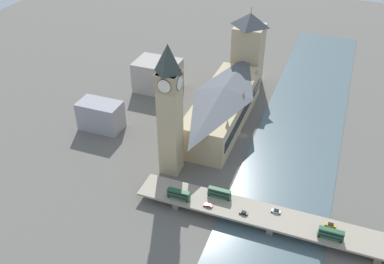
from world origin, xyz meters
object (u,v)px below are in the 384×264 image
object	(u,v)px
road_bridge	(273,218)
double_decker_bus_mid	(331,234)
car_northbound_lead	(330,225)
car_northbound_mid	(208,205)
car_northbound_tail	(276,211)
parliament_hall	(223,106)
victoria_tower	(248,50)
double_decker_bus_rear	(179,194)
clock_tower	(170,108)
double_decker_bus_lead	(219,193)
car_southbound_lead	(244,213)

from	to	relation	value
road_bridge	double_decker_bus_mid	distance (m)	26.34
car_northbound_lead	car_northbound_mid	bearing A→B (deg)	7.66
car_northbound_mid	car_northbound_tail	bearing A→B (deg)	-166.43
road_bridge	parliament_hall	bearing A→B (deg)	-57.44
victoria_tower	double_decker_bus_rear	bearing A→B (deg)	90.82
clock_tower	double_decker_bus_lead	xyz separation A→B (m)	(-32.35, 17.08, -31.28)
parliament_hall	victoria_tower	world-z (taller)	victoria_tower
double_decker_bus_lead	car_northbound_tail	bearing A→B (deg)	178.73
double_decker_bus_mid	car_northbound_tail	bearing A→B (deg)	-16.13
double_decker_bus_mid	car_northbound_lead	world-z (taller)	double_decker_bus_mid
clock_tower	car_northbound_lead	bearing A→B (deg)	168.22
double_decker_bus_mid	victoria_tower	bearing A→B (deg)	-61.71
double_decker_bus_lead	double_decker_bus_rear	distance (m)	19.75
parliament_hall	car_northbound_lead	distance (m)	101.47
double_decker_bus_mid	car_northbound_lead	bearing A→B (deg)	-85.08
car_northbound_lead	car_southbound_lead	world-z (taller)	car_northbound_lead
clock_tower	double_decker_bus_mid	bearing A→B (deg)	163.70
car_northbound_lead	double_decker_bus_rear	bearing A→B (deg)	5.94
double_decker_bus_rear	car_northbound_lead	world-z (taller)	double_decker_bus_rear
double_decker_bus_mid	car_northbound_lead	size ratio (longest dim) A/B	2.32
double_decker_bus_mid	parliament_hall	bearing A→B (deg)	-46.87
parliament_hall	road_bridge	xyz separation A→B (m)	(-47.31, 74.10, -8.76)
double_decker_bus_mid	car_northbound_mid	distance (m)	56.14
road_bridge	double_decker_bus_lead	bearing A→B (deg)	-8.34
clock_tower	car_northbound_tail	xyz separation A→B (m)	(-60.24, 17.70, -33.26)
parliament_hall	clock_tower	distance (m)	60.43
car_northbound_tail	double_decker_bus_mid	bearing A→B (deg)	163.87
clock_tower	victoria_tower	distance (m)	112.30
victoria_tower	road_bridge	world-z (taller)	victoria_tower
clock_tower	double_decker_bus_rear	xyz separation A→B (m)	(-14.27, 25.03, -31.21)
road_bridge	car_northbound_tail	bearing A→B (deg)	-99.21
double_decker_bus_rear	car_southbound_lead	size ratio (longest dim) A/B	2.88
road_bridge	car_southbound_lead	distance (m)	13.78
road_bridge	car_northbound_lead	size ratio (longest dim) A/B	27.95
car_northbound_lead	car_southbound_lead	bearing A→B (deg)	9.43
double_decker_bus_mid	car_northbound_tail	size ratio (longest dim) A/B	2.49
victoria_tower	road_bridge	xyz separation A→B (m)	(-47.37, 131.97, -22.19)
clock_tower	victoria_tower	world-z (taller)	clock_tower
clock_tower	car_southbound_lead	world-z (taller)	clock_tower
clock_tower	double_decker_bus_lead	world-z (taller)	clock_tower
clock_tower	car_northbound_lead	size ratio (longest dim) A/B	15.43
parliament_hall	victoria_tower	xyz separation A→B (m)	(0.06, -57.87, 13.43)
parliament_hall	clock_tower	size ratio (longest dim) A/B	1.20
double_decker_bus_rear	car_northbound_mid	size ratio (longest dim) A/B	2.73
double_decker_bus_lead	double_decker_bus_mid	world-z (taller)	double_decker_bus_mid
parliament_hall	car_northbound_tail	size ratio (longest dim) A/B	19.88
parliament_hall	road_bridge	distance (m)	88.36
double_decker_bus_mid	double_decker_bus_rear	world-z (taller)	double_decker_bus_mid
clock_tower	victoria_tower	xyz separation A→B (m)	(-12.32, -110.89, -12.80)
car_northbound_mid	double_decker_bus_rear	bearing A→B (deg)	-0.47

